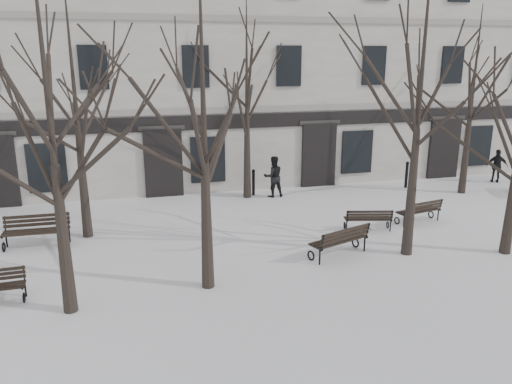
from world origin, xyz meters
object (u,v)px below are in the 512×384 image
object	(u,v)px
tree_2	(423,61)
bench_3	(37,230)
bench_1	(340,240)
bench_2	(368,219)
tree_1	(203,83)
bench_4	(420,210)
tree_0	(46,82)

from	to	relation	value
tree_2	bench_3	bearing A→B (deg)	162.60
bench_1	bench_2	world-z (taller)	bench_1
tree_1	bench_3	world-z (taller)	tree_1
bench_1	tree_1	bearing A→B (deg)	-6.23
bench_4	tree_1	bearing A→B (deg)	9.38
tree_0	bench_4	xyz separation A→B (m)	(11.58, 3.65, -4.88)
tree_2	bench_1	world-z (taller)	tree_2
tree_0	tree_1	world-z (taller)	tree_0
bench_1	tree_2	bearing A→B (deg)	151.86
tree_1	bench_1	world-z (taller)	tree_1
tree_1	bench_2	world-z (taller)	tree_1
tree_2	bench_2	size ratio (longest dim) A/B	5.47
tree_0	tree_2	xyz separation A→B (m)	(9.63, 1.19, 0.38)
bench_2	bench_3	bearing A→B (deg)	6.39
bench_3	bench_4	bearing A→B (deg)	-3.63
tree_1	tree_2	distance (m)	6.31
tree_0	bench_3	distance (m)	6.84
bench_3	bench_4	xyz separation A→B (m)	(13.01, -1.00, -0.07)
tree_0	tree_2	bearing A→B (deg)	7.02
bench_3	bench_1	bearing A→B (deg)	-18.64
tree_0	bench_3	xyz separation A→B (m)	(-1.42, 4.65, -4.80)
bench_2	tree_0	bearing A→B (deg)	32.82
tree_0	tree_2	distance (m)	9.71
tree_2	bench_4	distance (m)	6.13
bench_3	bench_4	size ratio (longest dim) A/B	1.12
tree_0	bench_4	world-z (taller)	tree_0
bench_4	bench_1	bearing A→B (deg)	16.46
tree_1	bench_1	xyz separation A→B (m)	(4.18, 1.01, -4.72)
tree_0	bench_3	size ratio (longest dim) A/B	4.27
tree_1	bench_4	xyz separation A→B (m)	(8.20, 3.18, -4.78)
tree_2	bench_2	world-z (taller)	tree_2
bench_1	bench_3	size ratio (longest dim) A/B	1.01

